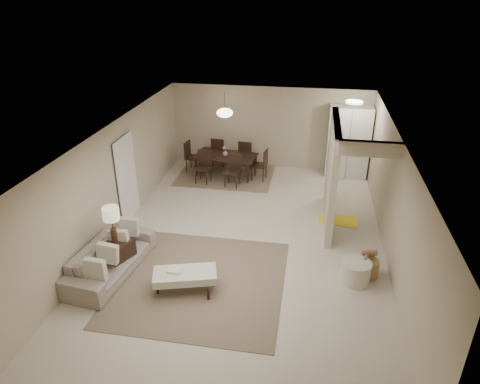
% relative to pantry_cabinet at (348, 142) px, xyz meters
% --- Properties ---
extents(floor, '(9.00, 9.00, 0.00)m').
position_rel_pantry_cabinet_xyz_m(floor, '(-2.35, -4.15, -1.05)').
color(floor, beige).
rests_on(floor, ground).
extents(ceiling, '(9.00, 9.00, 0.00)m').
position_rel_pantry_cabinet_xyz_m(ceiling, '(-2.35, -4.15, 1.45)').
color(ceiling, white).
rests_on(ceiling, back_wall).
extents(back_wall, '(6.00, 0.00, 6.00)m').
position_rel_pantry_cabinet_xyz_m(back_wall, '(-2.35, 0.35, 0.20)').
color(back_wall, '#BAAA8D').
rests_on(back_wall, floor).
extents(left_wall, '(0.00, 9.00, 9.00)m').
position_rel_pantry_cabinet_xyz_m(left_wall, '(-5.35, -4.15, 0.20)').
color(left_wall, '#BAAA8D').
rests_on(left_wall, floor).
extents(right_wall, '(0.00, 9.00, 9.00)m').
position_rel_pantry_cabinet_xyz_m(right_wall, '(0.65, -4.15, 0.20)').
color(right_wall, '#BAAA8D').
rests_on(right_wall, floor).
extents(partition, '(0.15, 2.50, 2.50)m').
position_rel_pantry_cabinet_xyz_m(partition, '(-0.55, -2.90, 0.20)').
color(partition, '#BAAA8D').
rests_on(partition, floor).
extents(doorway, '(0.04, 0.90, 2.04)m').
position_rel_pantry_cabinet_xyz_m(doorway, '(-5.32, -3.55, -0.03)').
color(doorway, black).
rests_on(doorway, floor).
extents(pantry_cabinet, '(1.20, 0.55, 2.10)m').
position_rel_pantry_cabinet_xyz_m(pantry_cabinet, '(0.00, 0.00, 0.00)').
color(pantry_cabinet, white).
rests_on(pantry_cabinet, floor).
extents(flush_light, '(0.44, 0.44, 0.05)m').
position_rel_pantry_cabinet_xyz_m(flush_light, '(-0.05, -0.95, 1.41)').
color(flush_light, white).
rests_on(flush_light, ceiling).
extents(living_rug, '(3.20, 3.20, 0.01)m').
position_rel_pantry_cabinet_xyz_m(living_rug, '(-2.99, -5.72, -1.04)').
color(living_rug, brown).
rests_on(living_rug, floor).
extents(sofa, '(2.28, 1.10, 0.64)m').
position_rel_pantry_cabinet_xyz_m(sofa, '(-4.80, -5.72, -0.73)').
color(sofa, gray).
rests_on(sofa, floor).
extents(ottoman_bench, '(1.26, 0.83, 0.42)m').
position_rel_pantry_cabinet_xyz_m(ottoman_bench, '(-3.19, -6.02, -0.72)').
color(ottoman_bench, beige).
rests_on(ottoman_bench, living_rug).
extents(side_table, '(0.73, 0.73, 0.61)m').
position_rel_pantry_cabinet_xyz_m(side_table, '(-4.75, -5.55, -0.74)').
color(side_table, black).
rests_on(side_table, floor).
extents(table_lamp, '(0.32, 0.32, 0.76)m').
position_rel_pantry_cabinet_xyz_m(table_lamp, '(-4.75, -5.55, 0.13)').
color(table_lamp, '#4B3520').
rests_on(table_lamp, side_table).
extents(round_pouf, '(0.57, 0.57, 0.44)m').
position_rel_pantry_cabinet_xyz_m(round_pouf, '(-0.04, -5.21, -0.83)').
color(round_pouf, beige).
rests_on(round_pouf, floor).
extents(wicker_basket, '(0.53, 0.53, 0.35)m').
position_rel_pantry_cabinet_xyz_m(wicker_basket, '(0.21, -4.97, -0.87)').
color(wicker_basket, brown).
rests_on(wicker_basket, floor).
extents(dining_rug, '(2.80, 2.10, 0.01)m').
position_rel_pantry_cabinet_xyz_m(dining_rug, '(-3.54, -0.60, -1.04)').
color(dining_rug, '#7F6A4E').
rests_on(dining_rug, floor).
extents(dining_table, '(1.90, 1.23, 0.63)m').
position_rel_pantry_cabinet_xyz_m(dining_table, '(-3.54, -0.60, -0.74)').
color(dining_table, black).
rests_on(dining_table, dining_rug).
extents(dining_chairs, '(2.53, 1.96, 0.93)m').
position_rel_pantry_cabinet_xyz_m(dining_chairs, '(-3.54, -0.60, -0.59)').
color(dining_chairs, black).
rests_on(dining_chairs, dining_rug).
extents(vase, '(0.19, 0.19, 0.17)m').
position_rel_pantry_cabinet_xyz_m(vase, '(-3.54, -0.60, -0.34)').
color(vase, silver).
rests_on(vase, dining_table).
extents(yellow_mat, '(0.95, 0.62, 0.01)m').
position_rel_pantry_cabinet_xyz_m(yellow_mat, '(-0.28, -2.83, -1.04)').
color(yellow_mat, yellow).
rests_on(yellow_mat, floor).
extents(pendant_light, '(0.46, 0.46, 0.71)m').
position_rel_pantry_cabinet_xyz_m(pendant_light, '(-3.54, -0.60, 0.87)').
color(pendant_light, '#4B3520').
rests_on(pendant_light, ceiling).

